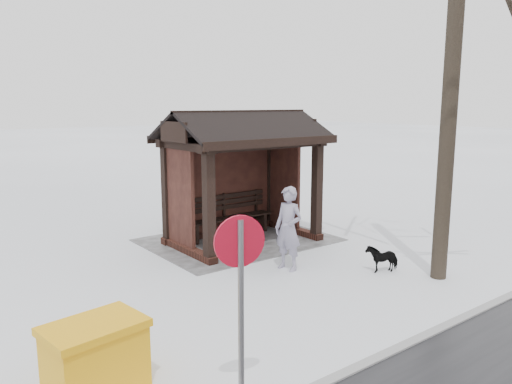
% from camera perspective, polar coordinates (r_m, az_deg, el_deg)
% --- Properties ---
extents(ground, '(120.00, 120.00, 0.00)m').
position_cam_1_polar(ground, '(11.87, -1.44, -5.74)').
color(ground, white).
rests_on(ground, ground).
extents(kerb, '(120.00, 0.15, 0.06)m').
position_cam_1_polar(kerb, '(8.32, 22.04, -13.52)').
color(kerb, gray).
rests_on(kerb, ground).
extents(trampled_patch, '(4.20, 3.20, 0.02)m').
position_cam_1_polar(trampled_patch, '(12.03, -2.00, -5.49)').
color(trampled_patch, gray).
rests_on(trampled_patch, ground).
extents(bus_shelter, '(3.60, 2.40, 3.09)m').
position_cam_1_polar(bus_shelter, '(11.60, -1.95, 4.78)').
color(bus_shelter, '#381B14').
rests_on(bus_shelter, ground).
extents(pedestrian, '(0.52, 0.68, 1.66)m').
position_cam_1_polar(pedestrian, '(9.78, 3.73, -4.19)').
color(pedestrian, '#9089A1').
rests_on(pedestrian, ground).
extents(dog, '(0.68, 0.47, 0.52)m').
position_cam_1_polar(dog, '(10.14, 14.22, -7.30)').
color(dog, black).
rests_on(dog, ground).
extents(grit_bin, '(1.17, 0.88, 0.83)m').
position_cam_1_polar(grit_bin, '(6.20, -17.87, -17.49)').
color(grit_bin, '#EFA40E').
rests_on(grit_bin, ground).
extents(road_sign, '(0.53, 0.17, 2.14)m').
position_cam_1_polar(road_sign, '(5.16, -1.86, -8.93)').
color(road_sign, slate).
rests_on(road_sign, ground).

